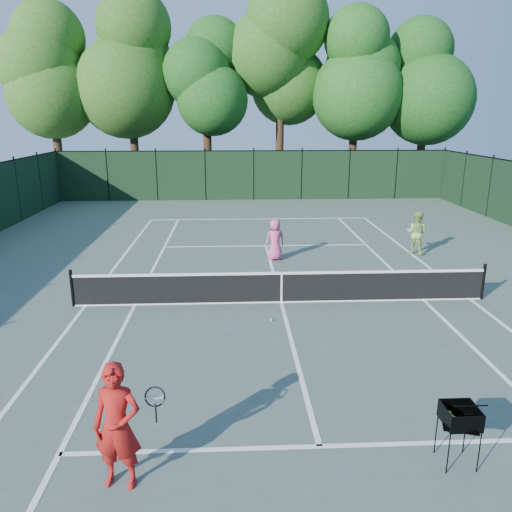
{
  "coord_description": "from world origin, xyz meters",
  "views": [
    {
      "loc": [
        -1.35,
        -13.21,
        5.11
      ],
      "look_at": [
        -0.67,
        1.0,
        1.1
      ],
      "focal_mm": 35.0,
      "sensor_mm": 36.0,
      "label": 1
    }
  ],
  "objects_px": {
    "player_pink": "(275,240)",
    "ball_hopper": "(460,416)",
    "coach": "(118,426)",
    "loose_ball_midcourt": "(271,320)",
    "player_green": "(417,233)"
  },
  "relations": [
    {
      "from": "player_pink",
      "to": "ball_hopper",
      "type": "xyz_separation_m",
      "value": [
        1.82,
        -11.25,
        0.05
      ]
    },
    {
      "from": "coach",
      "to": "player_green",
      "type": "distance_m",
      "value": 14.83
    },
    {
      "from": "ball_hopper",
      "to": "loose_ball_midcourt",
      "type": "xyz_separation_m",
      "value": [
        -2.39,
        5.55,
        -0.77
      ]
    },
    {
      "from": "coach",
      "to": "ball_hopper",
      "type": "relative_size",
      "value": 1.97
    },
    {
      "from": "coach",
      "to": "player_pink",
      "type": "distance_m",
      "value": 11.9
    },
    {
      "from": "player_green",
      "to": "loose_ball_midcourt",
      "type": "bearing_deg",
      "value": 86.05
    },
    {
      "from": "player_pink",
      "to": "loose_ball_midcourt",
      "type": "bearing_deg",
      "value": 67.59
    },
    {
      "from": "player_pink",
      "to": "ball_hopper",
      "type": "height_order",
      "value": "player_pink"
    },
    {
      "from": "player_pink",
      "to": "loose_ball_midcourt",
      "type": "distance_m",
      "value": 5.77
    },
    {
      "from": "player_green",
      "to": "loose_ball_midcourt",
      "type": "relative_size",
      "value": 24.01
    },
    {
      "from": "coach",
      "to": "player_pink",
      "type": "bearing_deg",
      "value": 82.38
    },
    {
      "from": "player_green",
      "to": "coach",
      "type": "bearing_deg",
      "value": 94.23
    },
    {
      "from": "ball_hopper",
      "to": "player_green",
      "type": "bearing_deg",
      "value": 90.17
    },
    {
      "from": "player_green",
      "to": "player_pink",
      "type": "bearing_deg",
      "value": 46.0
    },
    {
      "from": "coach",
      "to": "loose_ball_midcourt",
      "type": "distance_m",
      "value": 6.39
    }
  ]
}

